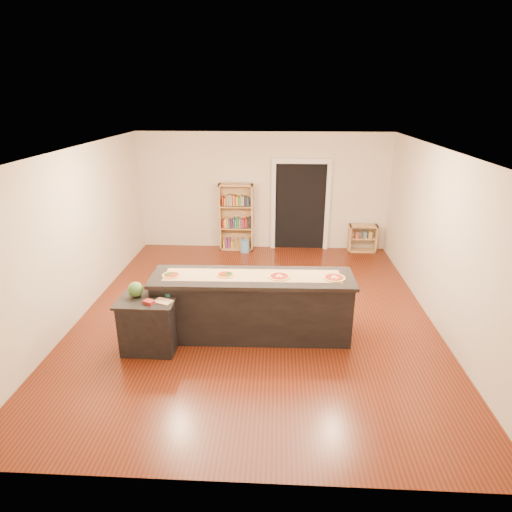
# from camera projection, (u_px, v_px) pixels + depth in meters

# --- Properties ---
(room) EXTENTS (6.00, 7.00, 2.80)m
(room) POSITION_uv_depth(u_px,v_px,m) (255.00, 238.00, 7.01)
(room) COLOR beige
(room) RESTS_ON ground
(doorway) EXTENTS (1.40, 0.09, 2.21)m
(doorway) POSITION_uv_depth(u_px,v_px,m) (300.00, 201.00, 10.27)
(doorway) COLOR black
(doorway) RESTS_ON room
(kitchen_island) EXTENTS (3.09, 0.84, 1.02)m
(kitchen_island) POSITION_uv_depth(u_px,v_px,m) (252.00, 306.00, 6.66)
(kitchen_island) COLOR black
(kitchen_island) RESTS_ON ground
(side_counter) EXTENTS (0.84, 0.62, 0.83)m
(side_counter) POSITION_uv_depth(u_px,v_px,m) (149.00, 324.00, 6.31)
(side_counter) COLOR black
(side_counter) RESTS_ON ground
(bookshelf) EXTENTS (0.81, 0.29, 1.62)m
(bookshelf) POSITION_uv_depth(u_px,v_px,m) (236.00, 217.00, 10.33)
(bookshelf) COLOR tan
(bookshelf) RESTS_ON ground
(low_shelf) EXTENTS (0.67, 0.29, 0.67)m
(low_shelf) POSITION_uv_depth(u_px,v_px,m) (362.00, 238.00, 10.36)
(low_shelf) COLOR tan
(low_shelf) RESTS_ON ground
(waste_bin) EXTENTS (0.21, 0.21, 0.31)m
(waste_bin) POSITION_uv_depth(u_px,v_px,m) (245.00, 246.00, 10.36)
(waste_bin) COLOR #5E96D1
(waste_bin) RESTS_ON ground
(kraft_paper) EXTENTS (2.69, 0.54, 0.00)m
(kraft_paper) POSITION_uv_depth(u_px,v_px,m) (252.00, 275.00, 6.50)
(kraft_paper) COLOR tan
(kraft_paper) RESTS_ON kitchen_island
(watermelon) EXTENTS (0.22, 0.22, 0.22)m
(watermelon) POSITION_uv_depth(u_px,v_px,m) (136.00, 289.00, 6.22)
(watermelon) COLOR #144214
(watermelon) RESTS_ON side_counter
(cutting_board) EXTENTS (0.29, 0.25, 0.02)m
(cutting_board) POSITION_uv_depth(u_px,v_px,m) (163.00, 301.00, 6.08)
(cutting_board) COLOR tan
(cutting_board) RESTS_ON side_counter
(package_red) EXTENTS (0.17, 0.15, 0.05)m
(package_red) POSITION_uv_depth(u_px,v_px,m) (149.00, 302.00, 6.02)
(package_red) COLOR maroon
(package_red) RESTS_ON side_counter
(package_teal) EXTENTS (0.13, 0.13, 0.05)m
(package_teal) POSITION_uv_depth(u_px,v_px,m) (168.00, 294.00, 6.28)
(package_teal) COLOR #195966
(package_teal) RESTS_ON side_counter
(pizza_a) EXTENTS (0.29, 0.29, 0.02)m
(pizza_a) POSITION_uv_depth(u_px,v_px,m) (171.00, 275.00, 6.49)
(pizza_a) COLOR #DBAF54
(pizza_a) RESTS_ON kitchen_island
(pizza_b) EXTENTS (0.29, 0.29, 0.02)m
(pizza_b) POSITION_uv_depth(u_px,v_px,m) (225.00, 275.00, 6.50)
(pizza_b) COLOR #DBAF54
(pizza_b) RESTS_ON kitchen_island
(pizza_c) EXTENTS (0.33, 0.33, 0.02)m
(pizza_c) POSITION_uv_depth(u_px,v_px,m) (279.00, 276.00, 6.44)
(pizza_c) COLOR #DBAF54
(pizza_c) RESTS_ON kitchen_island
(pizza_d) EXTENTS (0.33, 0.33, 0.02)m
(pizza_d) POSITION_uv_depth(u_px,v_px,m) (334.00, 278.00, 6.40)
(pizza_d) COLOR #DBAF54
(pizza_d) RESTS_ON kitchen_island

